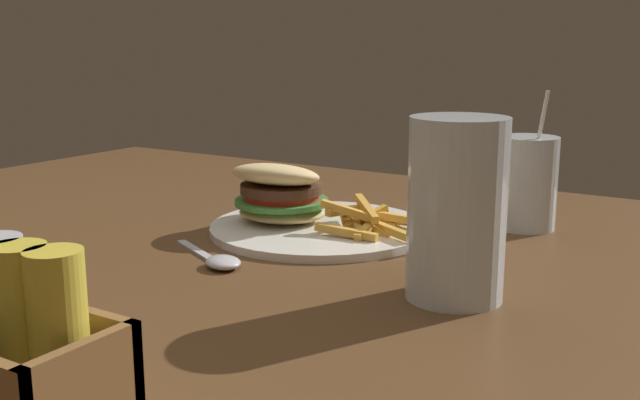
% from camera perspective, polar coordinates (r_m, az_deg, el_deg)
% --- Properties ---
extents(dining_table, '(1.41, 1.39, 0.73)m').
position_cam_1_polar(dining_table, '(0.84, -13.87, -12.96)').
color(dining_table, brown).
rests_on(dining_table, ground_plane).
extents(meal_plate_near, '(0.28, 0.28, 0.10)m').
position_cam_1_polar(meal_plate_near, '(0.96, -1.40, -0.75)').
color(meal_plate_near, white).
rests_on(meal_plate_near, dining_table).
extents(beer_glass, '(0.09, 0.09, 0.17)m').
position_cam_1_polar(beer_glass, '(0.71, 10.36, -1.11)').
color(beer_glass, silver).
rests_on(beer_glass, dining_table).
extents(juice_glass, '(0.08, 0.08, 0.18)m').
position_cam_1_polar(juice_glass, '(1.00, 15.47, 1.06)').
color(juice_glass, silver).
rests_on(juice_glass, dining_table).
extents(spoon, '(0.14, 0.08, 0.01)m').
position_cam_1_polar(spoon, '(0.82, -7.66, -4.61)').
color(spoon, silver).
rests_on(spoon, dining_table).
extents(condiment_caddy, '(0.12, 0.09, 0.13)m').
position_cam_1_polar(condiment_caddy, '(0.50, -21.48, -11.65)').
color(condiment_caddy, brown).
rests_on(condiment_caddy, dining_table).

